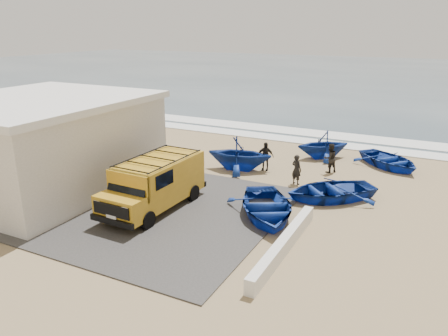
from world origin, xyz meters
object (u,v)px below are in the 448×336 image
at_px(boat_mid_left, 239,153).
at_px(fisherman_back, 265,156).
at_px(boat_near_right, 330,190).
at_px(parapet, 284,244).
at_px(boat_near_left, 266,207).
at_px(boat_far_right, 389,160).
at_px(building, 42,143).
at_px(fisherman_front, 296,169).
at_px(boat_far_left, 323,144).
at_px(fisherman_middle, 330,158).
at_px(van, 155,182).

distance_m(boat_mid_left, fisherman_back, 1.40).
bearing_deg(boat_near_right, parapet, -43.56).
bearing_deg(parapet, boat_near_left, 123.80).
bearing_deg(boat_far_right, boat_near_right, -154.63).
xyz_separation_m(building, boat_near_left, (10.89, 1.40, -1.72)).
bearing_deg(fisherman_front, boat_mid_left, 7.78).
bearing_deg(parapet, boat_mid_left, 124.57).
relative_size(boat_near_right, boat_far_right, 1.06).
distance_m(boat_near_left, boat_far_left, 9.34).
bearing_deg(boat_mid_left, boat_near_left, -155.46).
height_order(boat_mid_left, fisherman_back, boat_mid_left).
xyz_separation_m(building, boat_mid_left, (7.31, 6.54, -1.25)).
bearing_deg(fisherman_front, boat_near_right, 169.37).
height_order(fisherman_middle, fisherman_back, fisherman_middle).
relative_size(boat_near_right, boat_mid_left, 1.19).
height_order(parapet, fisherman_back, fisherman_back).
xyz_separation_m(boat_far_left, boat_far_right, (3.73, -0.10, -0.41)).
bearing_deg(van, fisherman_middle, 58.12).
relative_size(building, fisherman_middle, 6.02).
bearing_deg(boat_mid_left, fisherman_front, -113.65).
bearing_deg(boat_near_right, boat_far_right, 122.77).
distance_m(boat_near_right, fisherman_middle, 3.91).
bearing_deg(boat_mid_left, boat_far_right, -70.64).
xyz_separation_m(building, van, (6.37, 0.14, -0.98)).
xyz_separation_m(boat_mid_left, fisherman_middle, (4.47, 1.75, -0.13)).
relative_size(boat_far_left, fisherman_middle, 1.99).
bearing_deg(boat_near_right, building, -111.68).
xyz_separation_m(parapet, fisherman_front, (-1.74, 6.72, 0.48)).
distance_m(boat_far_right, fisherman_front, 6.18).
distance_m(parapet, boat_far_left, 11.88).
bearing_deg(parapet, fisherman_back, 115.84).
distance_m(fisherman_front, fisherman_back, 2.57).
distance_m(boat_far_left, boat_far_right, 3.75).
bearing_deg(boat_near_left, fisherman_middle, 52.94).
distance_m(boat_mid_left, fisherman_front, 3.55).
relative_size(van, fisherman_middle, 3.34).
bearing_deg(fisherman_front, boat_far_left, -68.97).
bearing_deg(van, fisherman_back, 74.00).
relative_size(building, boat_near_left, 2.20).
xyz_separation_m(boat_near_left, boat_mid_left, (-3.58, 5.13, 0.47)).
height_order(parapet, fisherman_front, fisherman_front).
bearing_deg(fisherman_front, fisherman_back, -10.96).
relative_size(boat_near_left, boat_near_right, 1.04).
bearing_deg(fisherman_middle, parapet, 46.33).
bearing_deg(boat_near_right, fisherman_front, -162.86).
bearing_deg(fisherman_back, fisherman_front, -43.76).
bearing_deg(boat_near_right, boat_near_left, -71.81).
bearing_deg(boat_near_left, boat_mid_left, 95.23).
height_order(boat_far_left, fisherman_front, boat_far_left).
bearing_deg(boat_mid_left, boat_far_left, -49.83).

